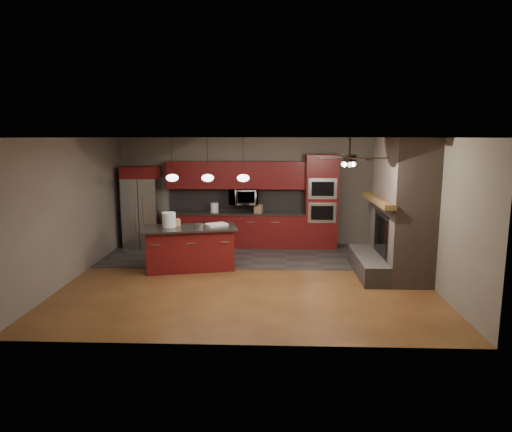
{
  "coord_description": "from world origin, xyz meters",
  "views": [
    {
      "loc": [
        0.48,
        -8.83,
        2.81
      ],
      "look_at": [
        0.12,
        0.6,
        1.17
      ],
      "focal_mm": 32.0,
      "sensor_mm": 36.0,
      "label": 1
    }
  ],
  "objects_px": {
    "refrigerator": "(142,207)",
    "kitchen_island": "(190,248)",
    "white_bucket": "(169,220)",
    "counter_bucket": "(214,208)",
    "oven_tower": "(321,202)",
    "microwave": "(244,197)",
    "paint_tray": "(217,224)",
    "counter_box": "(258,209)",
    "paint_can": "(200,226)",
    "cardboard_box": "(175,222)"
  },
  "relations": [
    {
      "from": "paint_can",
      "to": "cardboard_box",
      "type": "relative_size",
      "value": 0.7
    },
    {
      "from": "kitchen_island",
      "to": "paint_can",
      "type": "xyz_separation_m",
      "value": [
        0.24,
        -0.11,
        0.51
      ]
    },
    {
      "from": "refrigerator",
      "to": "counter_bucket",
      "type": "relative_size",
      "value": 8.87
    },
    {
      "from": "paint_tray",
      "to": "cardboard_box",
      "type": "bearing_deg",
      "value": 151.54
    },
    {
      "from": "white_bucket",
      "to": "oven_tower",
      "type": "bearing_deg",
      "value": 31.34
    },
    {
      "from": "refrigerator",
      "to": "counter_bucket",
      "type": "distance_m",
      "value": 1.85
    },
    {
      "from": "microwave",
      "to": "refrigerator",
      "type": "distance_m",
      "value": 2.62
    },
    {
      "from": "paint_tray",
      "to": "counter_bucket",
      "type": "relative_size",
      "value": 1.82
    },
    {
      "from": "counter_box",
      "to": "paint_tray",
      "type": "bearing_deg",
      "value": -94.05
    },
    {
      "from": "refrigerator",
      "to": "kitchen_island",
      "type": "relative_size",
      "value": 0.99
    },
    {
      "from": "counter_bucket",
      "to": "paint_can",
      "type": "bearing_deg",
      "value": -90.74
    },
    {
      "from": "oven_tower",
      "to": "counter_box",
      "type": "relative_size",
      "value": 11.21
    },
    {
      "from": "counter_box",
      "to": "refrigerator",
      "type": "bearing_deg",
      "value": -158.54
    },
    {
      "from": "paint_can",
      "to": "paint_tray",
      "type": "bearing_deg",
      "value": 45.98
    },
    {
      "from": "oven_tower",
      "to": "cardboard_box",
      "type": "height_order",
      "value": "oven_tower"
    },
    {
      "from": "microwave",
      "to": "paint_can",
      "type": "bearing_deg",
      "value": -109.1
    },
    {
      "from": "white_bucket",
      "to": "counter_box",
      "type": "bearing_deg",
      "value": 48.08
    },
    {
      "from": "counter_bucket",
      "to": "cardboard_box",
      "type": "bearing_deg",
      "value": -107.7
    },
    {
      "from": "oven_tower",
      "to": "paint_tray",
      "type": "height_order",
      "value": "oven_tower"
    },
    {
      "from": "cardboard_box",
      "to": "counter_box",
      "type": "xyz_separation_m",
      "value": [
        1.75,
        1.89,
        0.01
      ]
    },
    {
      "from": "microwave",
      "to": "refrigerator",
      "type": "relative_size",
      "value": 0.35
    },
    {
      "from": "counter_bucket",
      "to": "microwave",
      "type": "bearing_deg",
      "value": 3.8
    },
    {
      "from": "microwave",
      "to": "white_bucket",
      "type": "bearing_deg",
      "value": -124.15
    },
    {
      "from": "microwave",
      "to": "counter_box",
      "type": "relative_size",
      "value": 3.45
    },
    {
      "from": "kitchen_island",
      "to": "counter_bucket",
      "type": "height_order",
      "value": "counter_bucket"
    },
    {
      "from": "oven_tower",
      "to": "paint_can",
      "type": "bearing_deg",
      "value": -141.45
    },
    {
      "from": "kitchen_island",
      "to": "paint_tray",
      "type": "xyz_separation_m",
      "value": [
        0.55,
        0.21,
        0.48
      ]
    },
    {
      "from": "oven_tower",
      "to": "paint_tray",
      "type": "distance_m",
      "value": 3.09
    },
    {
      "from": "oven_tower",
      "to": "microwave",
      "type": "height_order",
      "value": "oven_tower"
    },
    {
      "from": "oven_tower",
      "to": "microwave",
      "type": "xyz_separation_m",
      "value": [
        -1.98,
        0.06,
        0.11
      ]
    },
    {
      "from": "microwave",
      "to": "paint_tray",
      "type": "height_order",
      "value": "microwave"
    },
    {
      "from": "counter_box",
      "to": "kitchen_island",
      "type": "bearing_deg",
      "value": -103.56
    },
    {
      "from": "counter_bucket",
      "to": "oven_tower",
      "type": "bearing_deg",
      "value": -0.16
    },
    {
      "from": "paint_can",
      "to": "counter_bucket",
      "type": "xyz_separation_m",
      "value": [
        0.03,
        2.2,
        0.05
      ]
    },
    {
      "from": "white_bucket",
      "to": "kitchen_island",
      "type": "bearing_deg",
      "value": 0.53
    },
    {
      "from": "oven_tower",
      "to": "counter_bucket",
      "type": "distance_m",
      "value": 2.73
    },
    {
      "from": "paint_tray",
      "to": "cardboard_box",
      "type": "relative_size",
      "value": 1.9
    },
    {
      "from": "counter_bucket",
      "to": "kitchen_island",
      "type": "bearing_deg",
      "value": -97.24
    },
    {
      "from": "kitchen_island",
      "to": "counter_box",
      "type": "height_order",
      "value": "counter_box"
    },
    {
      "from": "paint_tray",
      "to": "kitchen_island",
      "type": "bearing_deg",
      "value": 169.1
    },
    {
      "from": "refrigerator",
      "to": "paint_can",
      "type": "distance_m",
      "value": 2.8
    },
    {
      "from": "refrigerator",
      "to": "kitchen_island",
      "type": "height_order",
      "value": "refrigerator"
    },
    {
      "from": "microwave",
      "to": "counter_bucket",
      "type": "distance_m",
      "value": 0.8
    },
    {
      "from": "refrigerator",
      "to": "cardboard_box",
      "type": "height_order",
      "value": "refrigerator"
    },
    {
      "from": "white_bucket",
      "to": "paint_tray",
      "type": "relative_size",
      "value": 0.73
    },
    {
      "from": "white_bucket",
      "to": "counter_bucket",
      "type": "distance_m",
      "value": 2.21
    },
    {
      "from": "microwave",
      "to": "kitchen_island",
      "type": "distance_m",
      "value": 2.51
    },
    {
      "from": "oven_tower",
      "to": "kitchen_island",
      "type": "xyz_separation_m",
      "value": [
        -2.99,
        -2.08,
        -0.73
      ]
    },
    {
      "from": "kitchen_island",
      "to": "paint_can",
      "type": "relative_size",
      "value": 13.43
    },
    {
      "from": "oven_tower",
      "to": "paint_can",
      "type": "xyz_separation_m",
      "value": [
        -2.76,
        -2.2,
        -0.22
      ]
    }
  ]
}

